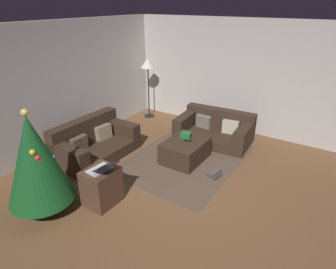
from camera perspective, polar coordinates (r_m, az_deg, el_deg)
name	(u,v)px	position (r m, az deg, el deg)	size (l,w,h in m)	color
ground_plane	(183,196)	(4.89, 3.06, -12.01)	(6.40, 6.40, 0.00)	brown
rear_partition	(50,90)	(6.33, -22.20, 8.08)	(6.40, 0.12, 2.60)	#BCB7B2
corner_partition	(255,79)	(7.02, 16.70, 10.40)	(0.12, 6.40, 2.60)	#B5B0AB
couch_left	(94,143)	(6.12, -14.40, -1.60)	(1.67, 0.93, 0.76)	#332319
couch_right	(215,129)	(6.71, 9.29, 1.03)	(1.10, 1.69, 0.66)	#332319
ottoman	(185,150)	(5.81, 3.40, -3.14)	(0.92, 0.71, 0.42)	#332319
gift_box	(186,135)	(5.82, 3.56, -0.16)	(0.20, 0.19, 0.11)	#19662D
tv_remote	(188,141)	(5.71, 3.90, -1.20)	(0.05, 0.16, 0.02)	black
christmas_tree	(35,159)	(4.52, -24.68, -4.48)	(0.95, 0.95, 1.65)	brown
side_table	(102,186)	(4.70, -12.91, -9.93)	(0.52, 0.44, 0.60)	#4C3323
laptop	(102,168)	(4.47, -12.83, -6.50)	(0.39, 0.42, 0.18)	silver
book_stack	(214,173)	(5.42, 9.05, -7.54)	(0.33, 0.24, 0.12)	#4C423D
corner_lamp	(148,68)	(7.72, -3.98, 12.98)	(0.36, 0.36, 1.59)	black
area_rug	(185,159)	(5.91, 3.35, -4.91)	(2.60, 2.00, 0.01)	brown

